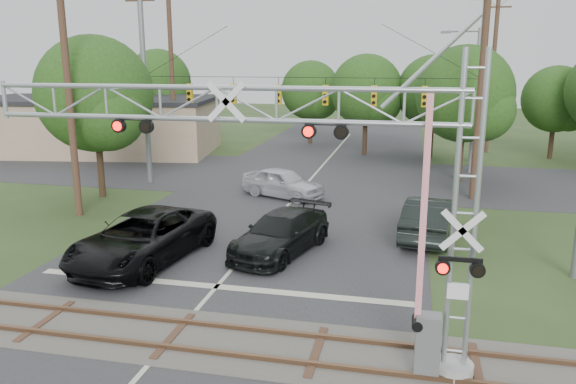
% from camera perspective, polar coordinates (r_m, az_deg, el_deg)
% --- Properties ---
extents(ground, '(160.00, 160.00, 0.00)m').
position_cam_1_polar(ground, '(14.76, -14.81, -17.58)').
color(ground, '#293D1C').
rests_on(ground, ground).
extents(road_main, '(14.00, 90.00, 0.02)m').
position_cam_1_polar(road_main, '(23.23, -3.49, -5.35)').
color(road_main, '#2C2B2E').
rests_on(road_main, ground).
extents(road_cross, '(90.00, 12.00, 0.02)m').
position_cam_1_polar(road_cross, '(36.42, 2.60, 1.62)').
color(road_cross, '#2C2B2E').
rests_on(road_cross, ground).
extents(railroad_track, '(90.00, 3.20, 0.17)m').
position_cam_1_polar(railroad_track, '(16.30, -11.53, -14.10)').
color(railroad_track, '#4A4640').
rests_on(railroad_track, ground).
extents(crossing_gantry, '(12.26, 0.99, 7.73)m').
position_cam_1_polar(crossing_gantry, '(13.23, 2.22, 1.77)').
color(crossing_gantry, '#989893').
rests_on(crossing_gantry, ground).
extents(traffic_signal_span, '(19.34, 0.36, 11.50)m').
position_cam_1_polar(traffic_signal_span, '(31.60, 3.06, 10.22)').
color(traffic_signal_span, gray).
rests_on(traffic_signal_span, ground).
extents(pickup_black, '(3.98, 7.10, 1.88)m').
position_cam_1_polar(pickup_black, '(21.76, -14.53, -4.52)').
color(pickup_black, black).
rests_on(pickup_black, ground).
extents(car_dark, '(3.65, 5.91, 1.60)m').
position_cam_1_polar(car_dark, '(22.03, -0.73, -4.23)').
color(car_dark, black).
rests_on(car_dark, ground).
extents(sedan_silver, '(5.13, 3.63, 1.62)m').
position_cam_1_polar(sedan_silver, '(30.80, -0.54, 0.95)').
color(sedan_silver, '#B5B7BE').
rests_on(sedan_silver, ground).
extents(suv_dark, '(2.62, 5.59, 1.77)m').
position_cam_1_polar(suv_dark, '(24.59, 14.23, -2.54)').
color(suv_dark, black).
rests_on(suv_dark, ground).
extents(commercial_building, '(20.02, 12.34, 4.39)m').
position_cam_1_polar(commercial_building, '(48.20, -18.80, 6.48)').
color(commercial_building, '#9B7F67').
rests_on(commercial_building, ground).
extents(streetlight, '(2.49, 0.26, 9.34)m').
position_cam_1_polar(streetlight, '(38.71, 18.19, 9.46)').
color(streetlight, gray).
rests_on(streetlight, ground).
extents(utility_poles, '(25.53, 27.84, 13.05)m').
position_cam_1_polar(utility_poles, '(35.02, 7.15, 11.23)').
color(utility_poles, '#482C21').
rests_on(utility_poles, ground).
extents(treeline, '(54.19, 31.02, 9.14)m').
position_cam_1_polar(treeline, '(43.46, 2.74, 10.54)').
color(treeline, '#39271A').
rests_on(treeline, ground).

